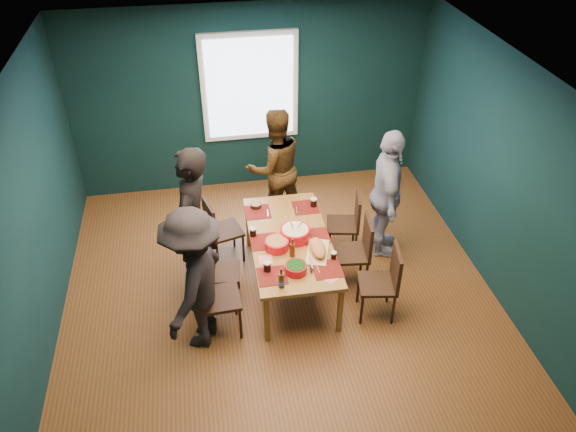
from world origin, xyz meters
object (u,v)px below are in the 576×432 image
object	(u,v)px
bowl_salad	(277,244)
dining_table	(290,243)
chair_left_far	(218,227)
chair_left_near	(211,293)
cutting_board	(318,249)
person_right	(387,195)
bowl_dumpling	(295,233)
chair_right_far	(350,219)
bowl_herbs	(296,268)
person_back	(275,167)
chair_left_mid	(215,267)
person_far_left	(193,223)
person_near_left	(195,280)
chair_right_mid	(359,247)
chair_right_near	(386,278)

from	to	relation	value
bowl_salad	dining_table	bearing A→B (deg)	38.23
chair_left_far	chair_left_near	size ratio (longest dim) A/B	0.94
dining_table	cutting_board	world-z (taller)	cutting_board
dining_table	cutting_board	xyz separation A→B (m)	(0.25, -0.30, 0.12)
person_right	bowl_dumpling	xyz separation A→B (m)	(-1.22, -0.44, -0.09)
chair_right_far	bowl_salad	xyz separation A→B (m)	(-1.02, -0.64, 0.25)
bowl_herbs	person_back	bearing A→B (deg)	87.67
person_back	bowl_dumpling	distance (m)	1.38
chair_left_mid	chair_right_far	bearing A→B (deg)	25.38
chair_right_far	cutting_board	bearing A→B (deg)	-115.41
person_far_left	person_near_left	bearing A→B (deg)	16.96
chair_left_far	chair_right_far	world-z (taller)	chair_left_far
bowl_herbs	cutting_board	distance (m)	0.40
chair_left_mid	person_right	xyz separation A→B (m)	(2.15, 0.54, 0.37)
chair_left_near	chair_right_mid	bearing A→B (deg)	13.45
chair_right_near	chair_left_mid	bearing A→B (deg)	172.77
chair_right_mid	person_near_left	distance (m)	2.01
chair_left_near	chair_right_far	xyz separation A→B (m)	(1.80, 1.09, -0.05)
chair_left_mid	chair_right_near	distance (m)	1.90
bowl_salad	chair_left_far	bearing A→B (deg)	129.43
chair_left_far	person_far_left	xyz separation A→B (m)	(-0.28, -0.44, 0.42)
bowl_dumpling	chair_right_mid	bearing A→B (deg)	-6.31
chair_right_far	person_right	distance (m)	0.56
person_near_left	cutting_board	distance (m)	1.40
chair_right_near	person_near_left	world-z (taller)	person_near_left
bowl_salad	chair_right_far	bearing A→B (deg)	31.91
chair_right_near	bowl_salad	bearing A→B (deg)	164.98
chair_left_near	chair_right_far	distance (m)	2.11
person_right	chair_left_mid	bearing A→B (deg)	114.88
chair_right_near	person_back	size ratio (longest dim) A/B	0.54
bowl_dumpling	bowl_herbs	xyz separation A→B (m)	(-0.10, -0.56, -0.02)
chair_right_mid	chair_right_near	bearing A→B (deg)	-69.03
chair_right_mid	person_far_left	size ratio (longest dim) A/B	0.48
chair_left_near	bowl_herbs	xyz separation A→B (m)	(0.91, 0.02, 0.19)
dining_table	chair_right_near	world-z (taller)	chair_right_near
person_far_left	cutting_board	bearing A→B (deg)	89.02
person_near_left	chair_right_near	bearing A→B (deg)	115.15
person_far_left	person_back	bearing A→B (deg)	155.70
chair_right_near	person_back	world-z (taller)	person_back
chair_right_far	cutting_board	xyz separation A→B (m)	(-0.59, -0.80, 0.25)
person_back	person_near_left	world-z (taller)	person_near_left
person_right	person_near_left	xyz separation A→B (m)	(-2.37, -1.11, -0.02)
chair_left_mid	person_far_left	world-z (taller)	person_far_left
person_far_left	person_right	bearing A→B (deg)	114.95
person_near_left	person_far_left	bearing A→B (deg)	-156.95
bowl_dumpling	person_near_left	bearing A→B (deg)	-149.72
person_back	person_near_left	size ratio (longest dim) A/B	0.99
chair_left_far	person_near_left	size ratio (longest dim) A/B	0.53
chair_left_far	cutting_board	world-z (taller)	chair_left_far
person_right	person_near_left	distance (m)	2.62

